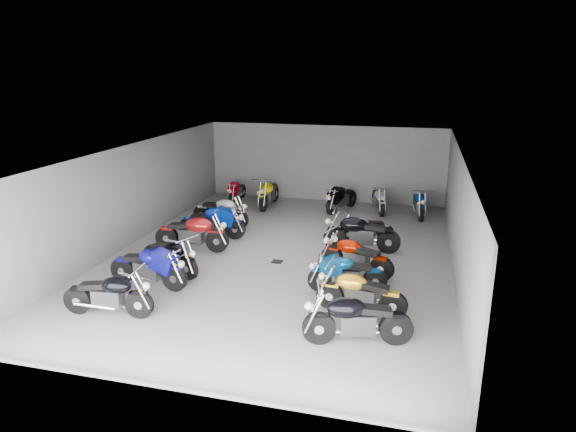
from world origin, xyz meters
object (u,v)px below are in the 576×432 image
motorcycle_left_c (170,256)px  motorcycle_back_d (341,198)px  motorcycle_back_a (237,191)px  motorcycle_right_d (356,256)px  motorcycle_back_f (419,203)px  motorcycle_left_f (221,211)px  motorcycle_right_a (356,320)px  motorcycle_left_e (213,222)px  motorcycle_back_e (378,199)px  motorcycle_right_c (346,274)px  motorcycle_left_a (109,295)px  motorcycle_left_b (149,267)px  motorcycle_right_f (366,229)px  motorcycle_back_b (269,193)px  motorcycle_right_e (361,233)px  motorcycle_left_d (193,233)px  drain_grate (277,262)px  motorcycle_right_b (360,293)px

motorcycle_left_c → motorcycle_back_d: size_ratio=1.00×
motorcycle_back_a → motorcycle_right_d: bearing=131.3°
motorcycle_back_f → motorcycle_left_f: bearing=15.5°
motorcycle_right_a → motorcycle_back_d: (-1.88, 10.05, -0.04)m
motorcycle_left_e → motorcycle_back_e: (5.08, 4.66, -0.05)m
motorcycle_right_c → motorcycle_left_c: bearing=78.8°
motorcycle_right_d → motorcycle_back_e: size_ratio=1.03×
motorcycle_left_a → motorcycle_right_a: (5.67, 0.17, 0.03)m
motorcycle_left_e → motorcycle_back_e: size_ratio=1.11×
motorcycle_left_b → motorcycle_right_f: (5.07, 5.03, -0.10)m
motorcycle_left_a → motorcycle_left_b: motorcycle_left_b is taller
motorcycle_left_f → motorcycle_back_a: (-0.64, 3.42, -0.09)m
motorcycle_left_b → motorcycle_left_f: 5.45m
motorcycle_left_e → motorcycle_back_b: size_ratio=0.97×
motorcycle_back_d → motorcycle_left_e: bearing=72.7°
motorcycle_left_b → motorcycle_right_e: motorcycle_right_e is taller
motorcycle_right_c → motorcycle_right_d: 1.19m
motorcycle_right_f → motorcycle_left_a: bearing=120.2°
motorcycle_left_a → motorcycle_back_b: size_ratio=0.93×
motorcycle_left_c → motorcycle_left_f: size_ratio=0.91×
motorcycle_left_b → motorcycle_left_f: motorcycle_left_b is taller
motorcycle_left_d → motorcycle_right_e: (5.07, 1.26, 0.00)m
motorcycle_back_a → motorcycle_back_f: bearing=176.9°
motorcycle_right_d → motorcycle_back_b: (-4.36, 6.21, 0.04)m
motorcycle_left_e → motorcycle_back_a: 4.84m
motorcycle_left_e → motorcycle_back_b: (0.67, 4.29, 0.02)m
drain_grate → motorcycle_right_c: size_ratio=0.16×
motorcycle_left_c → motorcycle_right_b: bearing=100.9°
motorcycle_back_b → motorcycle_left_c: bearing=85.2°
motorcycle_left_c → motorcycle_back_b: (0.62, 7.46, 0.05)m
drain_grate → motorcycle_right_a: (2.84, -4.06, 0.55)m
motorcycle_right_e → motorcycle_back_a: motorcycle_right_e is taller
motorcycle_back_d → motorcycle_back_e: size_ratio=1.00×
motorcycle_right_e → motorcycle_back_a: bearing=48.8°
motorcycle_left_a → motorcycle_back_e: (5.24, 10.46, -0.02)m
motorcycle_left_c → motorcycle_left_e: 3.17m
motorcycle_right_c → motorcycle_right_f: (0.05, 4.03, -0.04)m
motorcycle_left_d → motorcycle_right_c: 5.40m
motorcycle_left_c → motorcycle_right_c: bearing=112.9°
motorcycle_left_f → motorcycle_right_b: bearing=55.7°
motorcycle_right_e → motorcycle_back_b: size_ratio=1.02×
motorcycle_right_a → motorcycle_back_a: size_ratio=1.22×
motorcycle_right_c → motorcycle_back_f: motorcycle_back_f is taller
motorcycle_back_b → motorcycle_back_d: bearing=-177.7°
motorcycle_left_d → motorcycle_back_f: motorcycle_left_d is taller
motorcycle_left_a → motorcycle_right_e: (5.09, 5.77, 0.05)m
motorcycle_right_a → motorcycle_left_d: bearing=38.5°
motorcycle_left_e → motorcycle_right_c: size_ratio=1.13×
motorcycle_left_a → motorcycle_right_e: motorcycle_right_e is taller
motorcycle_left_d → motorcycle_back_a: motorcycle_left_d is taller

